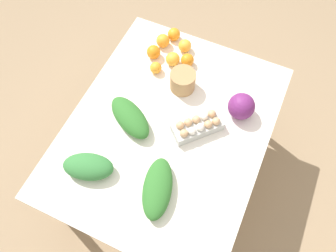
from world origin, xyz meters
The scene contains 15 objects.
ground_plane centered at (0.00, 0.00, 0.00)m, with size 8.00×8.00×0.00m, color #937A5B.
dining_table centered at (0.00, 0.00, 0.63)m, with size 1.33×1.05×0.71m.
cabbage_purple centered at (0.25, -0.32, 0.79)m, with size 0.15×0.15×0.15m, color #6B2366.
egg_carton centered at (0.06, -0.15, 0.76)m, with size 0.28×0.27×0.09m.
paper_bag centered at (0.28, 0.03, 0.77)m, with size 0.15×0.15×0.12m, color #A87F51.
greens_bunch_scallion centered at (-0.05, 0.20, 0.76)m, with size 0.30×0.14×0.10m, color #2D6B28.
greens_bunch_beet_tops centered at (-0.39, 0.26, 0.76)m, with size 0.26×0.14×0.10m, color #337538.
greens_bunch_kale centered at (-0.34, -0.10, 0.76)m, with size 0.31×0.14×0.09m, color #2D6B28.
orange_0 centered at (0.41, 0.28, 0.76)m, with size 0.08×0.08×0.08m, color orange.
orange_1 centered at (0.52, 0.27, 0.76)m, with size 0.08×0.08×0.08m, color orange.
orange_2 centered at (0.41, 0.16, 0.76)m, with size 0.08×0.08×0.08m, color #F9A833.
orange_3 centered at (0.54, 0.13, 0.75)m, with size 0.08×0.08×0.08m, color #F9A833.
orange_4 centered at (0.59, 0.23, 0.75)m, with size 0.08×0.08×0.08m, color orange.
orange_5 centered at (0.44, 0.07, 0.75)m, with size 0.08×0.08×0.08m, color orange.
orange_6 centered at (0.32, 0.22, 0.75)m, with size 0.07×0.07×0.07m, color orange.
Camera 1 is at (-0.74, -0.34, 2.30)m, focal length 35.00 mm.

